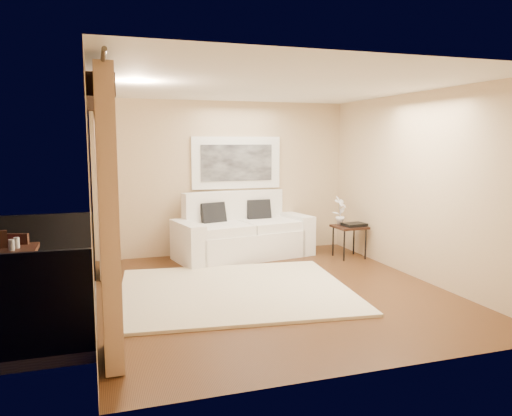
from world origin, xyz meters
TOP-DOWN VIEW (x-y plane):
  - floor at (0.00, 0.00)m, footprint 5.00×5.00m
  - room_shell at (-2.13, 0.00)m, footprint 5.00×6.40m
  - curtains at (-2.11, 0.00)m, footprint 0.16×4.80m
  - artwork at (0.21, 2.46)m, footprint 1.62×0.07m
  - rug at (-0.48, 0.12)m, footprint 3.28×2.93m
  - sofa at (0.19, 2.10)m, footprint 2.48×1.42m
  - side_table at (1.93, 1.43)m, footprint 0.53×0.53m
  - tray at (2.00, 1.39)m, footprint 0.41×0.32m
  - orchid at (1.82, 1.58)m, footprint 0.32×0.29m
  - bistro_table at (-3.21, -0.23)m, footprint 0.71×0.71m
  - balcony_chair_far at (-3.13, 0.15)m, footprint 0.52×0.52m
  - candle at (-3.20, -0.06)m, footprint 0.06×0.06m
  - glass_a at (-3.09, -0.30)m, footprint 0.06×0.06m
  - glass_b at (-3.05, -0.18)m, footprint 0.06×0.06m

SIDE VIEW (x-z plane):
  - floor at x=0.00m, z-range 0.00..0.00m
  - rug at x=-0.48m, z-range 0.00..0.04m
  - sofa at x=0.19m, z-range -0.16..0.96m
  - side_table at x=1.93m, z-range 0.22..0.77m
  - balcony_chair_far at x=-3.13m, z-range 0.07..1.03m
  - tray at x=2.00m, z-range 0.56..0.61m
  - bistro_table at x=-3.21m, z-range 0.33..1.16m
  - orchid at x=1.82m, z-range 0.56..1.06m
  - candle at x=-3.20m, z-range 0.83..0.90m
  - glass_a at x=-3.09m, z-range 0.83..0.95m
  - glass_b at x=-3.05m, z-range 0.83..0.95m
  - curtains at x=-2.11m, z-range 0.02..2.66m
  - artwork at x=0.21m, z-range 1.16..2.08m
  - room_shell at x=-2.13m, z-range 0.02..5.02m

